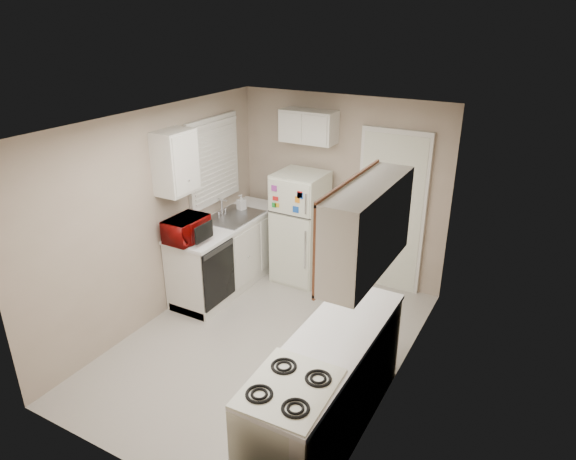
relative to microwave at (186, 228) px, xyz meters
The scene contains 19 objects.
floor 1.57m from the microwave, ahead, with size 3.80×3.80×0.00m, color beige.
ceiling 1.78m from the microwave, ahead, with size 3.80×3.80×0.00m, color white.
wall_left 0.35m from the microwave, 142.40° to the right, with size 3.80×3.80×0.00m, color tan.
wall_right 2.56m from the microwave, ahead, with size 3.80×3.80×0.00m, color tan.
wall_back 2.06m from the microwave, 56.04° to the left, with size 2.80×2.80×0.00m, color tan.
wall_front 2.39m from the microwave, 61.21° to the right, with size 2.80×2.80×0.00m, color tan.
left_counter 0.93m from the microwave, 85.96° to the left, with size 0.60×1.80×0.90m, color silver.
dishwasher 0.66m from the microwave, 17.54° to the left, with size 0.03×0.58×0.72m, color black.
sink 0.88m from the microwave, 86.66° to the left, with size 0.54×0.74×0.16m, color gray.
microwave is the anchor object (origin of this frame).
soap_bottle 1.12m from the microwave, 90.00° to the left, with size 0.09×0.10×0.21m, color white.
window_blinds 1.04m from the microwave, 103.76° to the left, with size 0.10×0.98×1.08m, color silver.
upper_cabinet_left 0.76m from the microwave, 164.63° to the left, with size 0.30×0.45×0.70m, color silver.
refrigerator 1.56m from the microwave, 59.51° to the left, with size 0.60×0.59×1.46m, color silver.
cabinet_over_fridge 1.97m from the microwave, 64.29° to the left, with size 0.70×0.30×0.40m, color silver.
interior_door 2.49m from the microwave, 42.03° to the left, with size 0.86×0.06×2.08m, color silver.
right_counter 2.53m from the microwave, 23.80° to the right, with size 0.60×2.00×0.90m, color silver.
stove 2.83m from the microwave, 36.07° to the right, with size 0.58×0.72×0.88m, color silver.
upper_cabinet_right 2.61m from the microwave, 16.10° to the right, with size 0.30×1.20×0.70m, color silver.
Camera 1 is at (2.46, -3.93, 3.31)m, focal length 32.00 mm.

